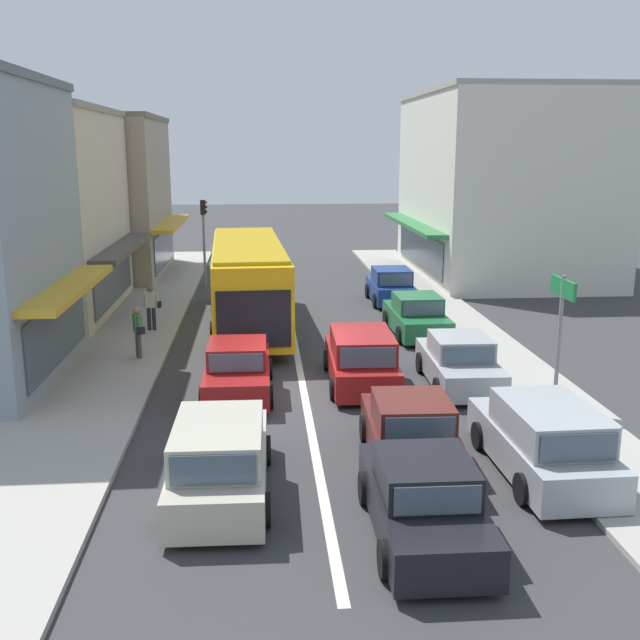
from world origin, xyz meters
The scene contains 21 objects.
ground_plane centered at (0.00, 0.00, 0.00)m, with size 140.00×140.00×0.00m, color #353538.
lane_centre_line centered at (0.00, 4.00, 0.00)m, with size 0.20×28.00×0.01m, color silver.
sidewalk_left centered at (-6.80, 6.00, 0.07)m, with size 5.20×44.00×0.14m, color #A39E96.
kerb_right centered at (6.20, 6.00, 0.06)m, with size 2.80×44.00×0.12m, color #A39E96.
shopfront_mid_block centered at (-10.18, 10.66, 4.07)m, with size 7.31×9.47×8.15m.
shopfront_far_end centered at (-10.18, 20.13, 4.08)m, with size 9.03×9.22×8.18m.
building_right_far centered at (11.48, 18.83, 4.70)m, with size 9.58×12.86×9.42m.
city_bus centered at (-1.60, 7.74, 1.88)m, with size 3.07×10.95×3.23m.
wagon_behind_bus_near centered at (-1.98, -6.16, 0.75)m, with size 2.00×4.53×1.58m.
wagon_adjacent_lane_lead centered at (1.66, 0.55, 0.75)m, with size 2.02×4.54×1.58m.
sedan_queue_far_back centered at (2.00, -4.93, 0.66)m, with size 2.00×4.25×1.47m.
sedan_queue_gap_filler centered at (1.60, -7.99, 0.66)m, with size 1.93×4.21×1.47m.
sedan_behind_bus_mid centered at (-1.80, 0.04, 0.66)m, with size 1.93×4.22×1.47m.
parked_wagon_kerb_front centered at (4.59, -5.73, 0.75)m, with size 2.01×4.54×1.58m.
parked_sedan_kerb_second centered at (4.42, 0.26, 0.66)m, with size 1.98×4.24×1.47m.
parked_sedan_kerb_third centered at (4.44, 6.21, 0.66)m, with size 1.95×4.23×1.47m.
parked_hatchback_kerb_rear centered at (4.48, 11.87, 0.71)m, with size 1.83×3.71×1.54m.
traffic_light_downstreet centered at (-3.78, 16.13, 2.85)m, with size 0.33×0.24×4.20m.
directional_road_sign centered at (6.15, -2.44, 2.68)m, with size 0.10×1.40×3.60m.
pedestrian_with_handbag_near centered at (-5.09, 7.10, 1.07)m, with size 0.66×0.26×1.63m.
pedestrian_browsing_midblock centered at (-4.99, 3.39, 1.07)m, with size 0.44×0.64×1.63m.
Camera 1 is at (-1.14, -19.68, 6.62)m, focal length 42.00 mm.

